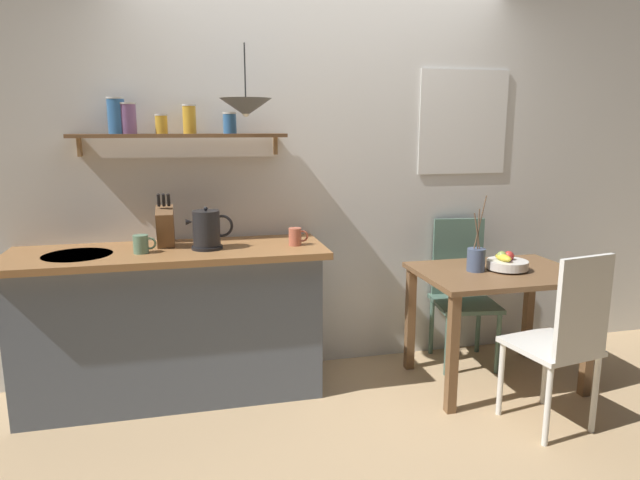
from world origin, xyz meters
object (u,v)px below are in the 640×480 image
(coffee_mug_by_sink, at_px, (141,244))
(pendant_lamp, at_px, (246,107))
(dining_chair_near, at_px, (564,336))
(fruit_bowl, at_px, (507,263))
(coffee_mug_spare, at_px, (296,237))
(knife_block, at_px, (165,226))
(dining_table, at_px, (497,289))
(dining_chair_far, at_px, (461,286))
(twig_vase, at_px, (476,259))
(electric_kettle, at_px, (207,230))

(coffee_mug_by_sink, distance_m, pendant_lamp, 0.98)
(dining_chair_near, relative_size, fruit_bowl, 3.93)
(coffee_mug_by_sink, relative_size, coffee_mug_spare, 1.05)
(fruit_bowl, xyz_separation_m, knife_block, (-2.07, 0.33, 0.27))
(dining_table, bearing_deg, dining_chair_far, 95.61)
(fruit_bowl, bearing_deg, dining_chair_near, -93.03)
(dining_chair_near, xyz_separation_m, dining_chair_far, (-0.06, 1.03, -0.01))
(twig_vase, distance_m, coffee_mug_by_sink, 2.02)
(dining_chair_near, height_order, twig_vase, twig_vase)
(twig_vase, relative_size, knife_block, 1.46)
(coffee_mug_spare, bearing_deg, electric_kettle, 177.44)
(twig_vase, bearing_deg, coffee_mug_by_sink, 175.08)
(dining_chair_near, relative_size, twig_vase, 2.11)
(fruit_bowl, bearing_deg, pendant_lamp, 171.20)
(dining_table, distance_m, twig_vase, 0.25)
(coffee_mug_spare, bearing_deg, coffee_mug_by_sink, -179.55)
(electric_kettle, height_order, pendant_lamp, pendant_lamp)
(dining_chair_near, xyz_separation_m, coffee_mug_by_sink, (-2.17, 0.83, 0.43))
(fruit_bowl, bearing_deg, coffee_mug_by_sink, 174.76)
(twig_vase, xyz_separation_m, coffee_mug_spare, (-1.11, 0.18, 0.16))
(dining_chair_near, relative_size, coffee_mug_spare, 8.27)
(twig_vase, distance_m, pendant_lamp, 1.68)
(coffee_mug_by_sink, bearing_deg, pendant_lamp, 4.06)
(twig_vase, height_order, coffee_mug_spare, twig_vase)
(fruit_bowl, distance_m, knife_block, 2.11)
(dining_chair_near, xyz_separation_m, knife_block, (-2.04, 0.96, 0.51))
(pendant_lamp, bearing_deg, dining_table, -9.08)
(dining_table, bearing_deg, twig_vase, 168.74)
(electric_kettle, xyz_separation_m, knife_block, (-0.24, 0.10, 0.02))
(electric_kettle, bearing_deg, pendant_lamp, 3.12)
(dining_table, height_order, dining_chair_near, dining_chair_near)
(fruit_bowl, bearing_deg, dining_table, 179.26)
(dining_table, bearing_deg, knife_block, 170.73)
(twig_vase, height_order, knife_block, knife_block)
(dining_chair_near, xyz_separation_m, coffee_mug_spare, (-1.28, 0.84, 0.44))
(pendant_lamp, bearing_deg, dining_chair_far, 5.72)
(dining_chair_far, bearing_deg, electric_kettle, -174.65)
(knife_block, height_order, pendant_lamp, pendant_lamp)
(electric_kettle, xyz_separation_m, pendant_lamp, (0.25, 0.01, 0.70))
(knife_block, distance_m, coffee_mug_spare, 0.77)
(electric_kettle, bearing_deg, dining_chair_near, -25.61)
(dining_table, xyz_separation_m, fruit_bowl, (0.05, -0.00, 0.17))
(twig_vase, bearing_deg, coffee_mug_spare, 170.83)
(dining_chair_far, bearing_deg, pendant_lamp, -174.28)
(knife_block, bearing_deg, twig_vase, -9.12)
(twig_vase, bearing_deg, electric_kettle, 172.93)
(dining_table, distance_m, knife_block, 2.09)
(dining_chair_near, relative_size, coffee_mug_by_sink, 7.84)
(twig_vase, distance_m, electric_kettle, 1.66)
(dining_table, height_order, coffee_mug_by_sink, coffee_mug_by_sink)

